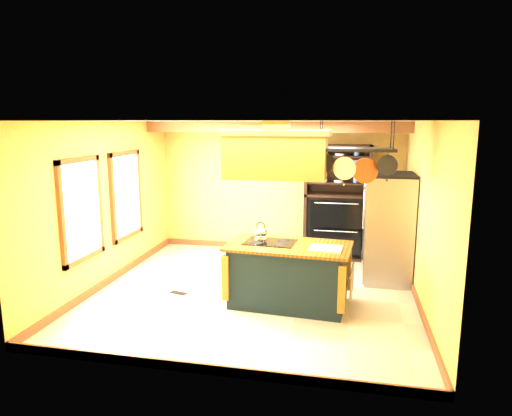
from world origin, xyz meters
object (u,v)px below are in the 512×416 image
(range_hood, at_px, (276,153))
(hutch, at_px, (337,214))
(refrigerator, at_px, (388,230))
(pot_rack, at_px, (356,156))
(kitchen_island, at_px, (288,274))

(range_hood, xyz_separation_m, hutch, (0.81, 2.64, -1.38))
(refrigerator, distance_m, hutch, 1.53)
(range_hood, height_order, pot_rack, same)
(range_hood, bearing_deg, kitchen_island, 0.27)
(kitchen_island, distance_m, pot_rack, 1.98)
(range_hood, bearing_deg, hutch, 73.03)
(kitchen_island, height_order, pot_rack, pot_rack)
(kitchen_island, relative_size, range_hood, 1.24)
(kitchen_island, xyz_separation_m, range_hood, (-0.20, -0.00, 1.79))
(refrigerator, bearing_deg, kitchen_island, -137.09)
(range_hood, xyz_separation_m, refrigerator, (1.70, 1.39, -1.38))
(kitchen_island, bearing_deg, refrigerator, 47.32)
(pot_rack, distance_m, refrigerator, 2.02)
(kitchen_island, relative_size, hutch, 0.83)
(pot_rack, relative_size, refrigerator, 0.61)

